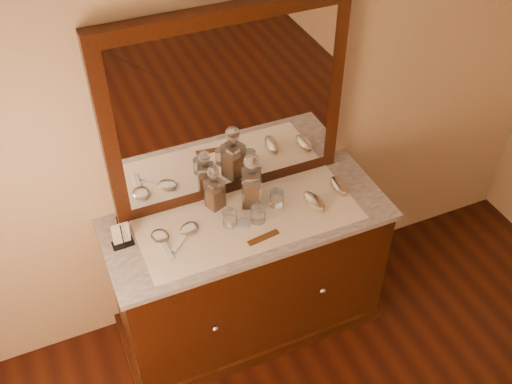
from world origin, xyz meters
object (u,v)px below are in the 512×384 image
(comb, at_px, (263,237))
(hand_mirror_outer, at_px, (161,239))
(mirror_frame, at_px, (227,108))
(hand_mirror_inner, at_px, (188,231))
(brush_far, at_px, (339,186))
(decanter_right, at_px, (252,186))
(dresser_cabinet, at_px, (249,275))
(pin_dish, at_px, (243,223))
(decanter_left, at_px, (215,191))
(napkin_rack, at_px, (121,235))
(brush_near, at_px, (314,202))

(comb, bearing_deg, hand_mirror_outer, 150.94)
(mirror_frame, height_order, hand_mirror_outer, mirror_frame)
(hand_mirror_inner, bearing_deg, brush_far, -0.87)
(brush_far, relative_size, hand_mirror_outer, 0.68)
(decanter_right, bearing_deg, hand_mirror_inner, -169.23)
(dresser_cabinet, bearing_deg, decanter_right, 56.36)
(decanter_right, bearing_deg, hand_mirror_outer, -172.18)
(mirror_frame, height_order, comb, mirror_frame)
(mirror_frame, bearing_deg, hand_mirror_outer, -152.49)
(dresser_cabinet, bearing_deg, pin_dish, -136.43)
(decanter_left, bearing_deg, comb, -66.75)
(mirror_frame, relative_size, pin_dish, 16.92)
(hand_mirror_outer, bearing_deg, napkin_rack, 162.94)
(comb, xyz_separation_m, brush_near, (0.33, 0.11, 0.02))
(napkin_rack, bearing_deg, decanter_right, 1.28)
(pin_dish, xyz_separation_m, brush_far, (0.56, 0.04, 0.01))
(pin_dish, distance_m, brush_far, 0.56)
(comb, height_order, hand_mirror_outer, hand_mirror_outer)
(decanter_left, bearing_deg, brush_far, -12.34)
(dresser_cabinet, height_order, pin_dish, pin_dish)
(hand_mirror_inner, bearing_deg, mirror_frame, 36.71)
(pin_dish, xyz_separation_m, decanter_left, (-0.08, 0.18, 0.09))
(hand_mirror_outer, relative_size, hand_mirror_inner, 1.15)
(comb, height_order, decanter_right, decanter_right)
(pin_dish, height_order, brush_near, brush_near)
(decanter_right, height_order, brush_far, decanter_right)
(decanter_left, xyz_separation_m, decanter_right, (0.18, -0.06, 0.02))
(mirror_frame, relative_size, comb, 7.33)
(pin_dish, distance_m, comb, 0.14)
(comb, bearing_deg, brush_near, 10.96)
(decanter_right, distance_m, hand_mirror_outer, 0.51)
(brush_far, bearing_deg, decanter_left, 167.66)
(decanter_right, distance_m, brush_far, 0.48)
(napkin_rack, distance_m, brush_far, 1.13)
(dresser_cabinet, relative_size, brush_near, 8.33)
(mirror_frame, height_order, decanter_right, mirror_frame)
(comb, bearing_deg, mirror_frame, 84.02)
(decanter_left, distance_m, decanter_right, 0.19)
(pin_dish, relative_size, decanter_left, 0.28)
(brush_near, bearing_deg, napkin_rack, 172.69)
(napkin_rack, relative_size, brush_near, 0.91)
(decanter_right, xyz_separation_m, hand_mirror_inner, (-0.37, -0.07, -0.11))
(decanter_right, distance_m, hand_mirror_inner, 0.39)
(napkin_rack, bearing_deg, brush_far, -3.39)
(brush_near, bearing_deg, comb, -161.59)
(hand_mirror_inner, bearing_deg, decanter_right, 10.77)
(napkin_rack, relative_size, decanter_left, 0.60)
(comb, bearing_deg, decanter_right, 72.36)
(decanter_right, bearing_deg, dresser_cabinet, -123.64)
(pin_dish, height_order, decanter_right, decanter_right)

